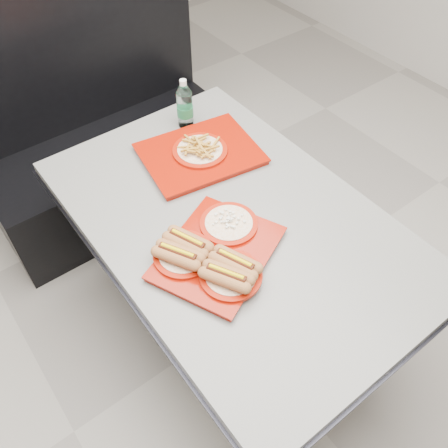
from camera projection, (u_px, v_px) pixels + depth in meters
ground at (231, 325)px, 2.23m from camera, size 6.00×6.00×0.00m
diner_table at (232, 247)px, 1.79m from camera, size 0.92×1.42×0.75m
booth_bench at (105, 140)px, 2.50m from camera, size 1.30×0.57×1.35m
tray_near at (214, 253)px, 1.52m from camera, size 0.50×0.46×0.09m
tray_far at (200, 152)px, 1.86m from camera, size 0.49×0.41×0.09m
water_bottle at (185, 106)px, 1.95m from camera, size 0.07×0.07×0.21m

